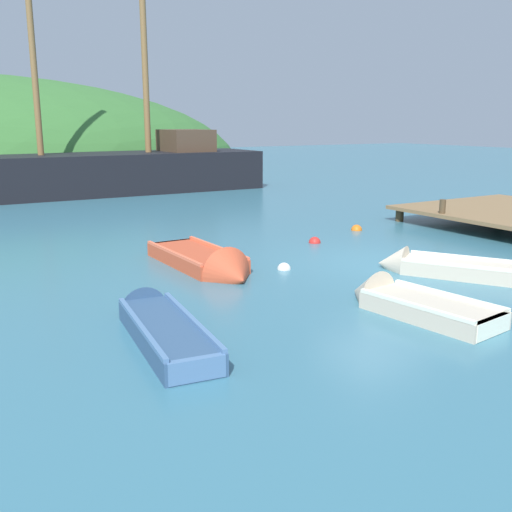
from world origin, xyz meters
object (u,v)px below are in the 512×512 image
Objects in this scene: rowboat_outer_right at (209,266)px; buoy_white at (284,269)px; rowboat_near_dock at (439,269)px; buoy_orange at (357,230)px; rowboat_outer_left at (158,327)px; rowboat_portside at (407,306)px; sailing_ship at (107,178)px; buoy_red at (315,243)px.

rowboat_outer_right is 11.92× the size of buoy_white.
rowboat_near_dock reaches higher than buoy_orange.
rowboat_near_dock is at bearing -37.85° from buoy_white.
buoy_orange is at bearing 32.15° from buoy_white.
rowboat_outer_left is 1.20× the size of rowboat_near_dock.
buoy_white is at bearing 20.44° from rowboat_near_dock.
rowboat_portside is 3.80m from buoy_white.
rowboat_near_dock is (1.77, -19.37, -0.61)m from sailing_ship.
rowboat_outer_right is 5.35m from rowboat_near_dock.
sailing_ship reaches higher than rowboat_outer_right.
rowboat_portside is 8.95× the size of buoy_red.
buoy_white is (1.56, -0.87, -0.11)m from rowboat_outer_right.
buoy_white is at bearing 59.96° from rowboat_outer_right.
buoy_red is at bearing 106.49° from rowboat_outer_right.
rowboat_near_dock is at bearing -65.96° from rowboat_portside.
sailing_ship is 56.70× the size of buoy_white.
buoy_white is (4.20, 2.53, -0.11)m from rowboat_outer_left.
rowboat_outer_right is (-2.61, -16.31, -0.61)m from sailing_ship.
rowboat_near_dock is 3.58m from buoy_white.
rowboat_portside is at bearing 88.58° from sailing_ship.
buoy_red is (-0.32, 4.34, -0.11)m from rowboat_near_dock.
sailing_ship reaches higher than rowboat_outer_left.
buoy_red is (6.70, 4.67, -0.11)m from rowboat_outer_left.
sailing_ship is 20.40m from rowboat_outer_left.
rowboat_portside is at bearing -124.24° from buoy_orange.
rowboat_near_dock reaches higher than buoy_white.
rowboat_portside is at bearing 89.66° from rowboat_near_dock.
rowboat_outer_right reaches higher than rowboat_outer_left.
rowboat_outer_left is at bearing -145.12° from buoy_red.
rowboat_outer_right is 11.02× the size of buoy_red.
rowboat_portside is 6.37m from buoy_red.
rowboat_outer_left is 10.70× the size of buoy_orange.
rowboat_outer_left is 8.17m from buoy_red.
rowboat_outer_right is 4.26m from buoy_red.
rowboat_outer_left is at bearing 66.64° from rowboat_portside.
rowboat_outer_left reaches higher than buoy_red.
sailing_ship is 5.69× the size of rowboat_near_dock.
buoy_orange is 1.03× the size of buoy_red.
rowboat_outer_left is at bearing -148.34° from buoy_orange.
rowboat_portside is at bearing -86.87° from buoy_white.
buoy_white is at bearing -139.44° from buoy_red.
rowboat_portside is at bearing -111.15° from buoy_red.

